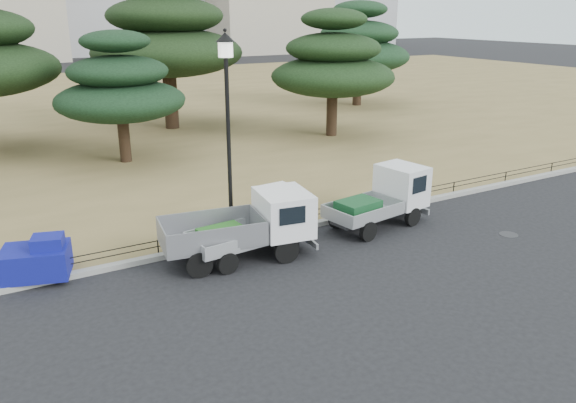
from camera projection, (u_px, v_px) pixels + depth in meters
ground at (322, 263)px, 16.29m from camera, size 220.00×220.00×0.00m
lawn at (96, 109)px, 41.42m from camera, size 120.00×56.00×0.15m
curb at (279, 232)px, 18.40m from camera, size 120.00×0.25×0.16m
truck_large at (246, 224)px, 16.35m from camera, size 4.55×2.29×1.90m
truck_kei_front at (257, 225)px, 16.62m from camera, size 3.63×1.80×1.86m
truck_kei_rear at (383, 198)px, 18.94m from camera, size 3.87×2.09×1.93m
street_lamp at (227, 103)px, 16.55m from camera, size 0.56×0.56×6.22m
pipe_fence at (277, 220)px, 18.41m from camera, size 38.00×0.04×0.40m
tarp_pile at (37, 260)px, 15.06m from camera, size 1.98×1.68×1.13m
manhole at (509, 235)px, 18.36m from camera, size 0.60×0.60×0.01m
pine_center_left at (119, 88)px, 25.65m from camera, size 5.93×5.93×6.03m
pine_center_right at (167, 36)px, 32.69m from camera, size 8.82×8.82×9.36m
pine_east_near at (333, 64)px, 31.13m from camera, size 6.91×6.91×6.98m
pine_east_far at (359, 46)px, 41.53m from camera, size 7.54×7.54×7.57m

